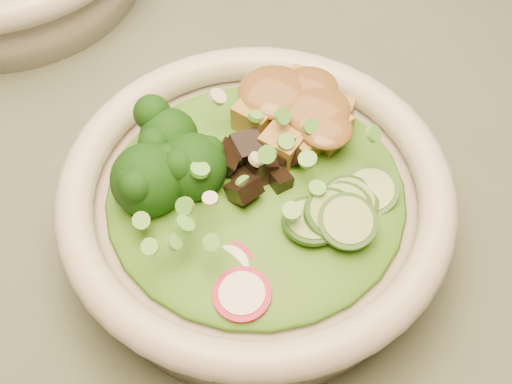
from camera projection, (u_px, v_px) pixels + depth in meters
The scene contains 10 objects.
dining_table at pixel (302, 309), 0.61m from camera, with size 1.20×0.80×0.75m.
salad_bowl at pixel (256, 209), 0.49m from camera, with size 0.26×0.26×0.07m.
lettuce_bed at pixel (256, 191), 0.47m from camera, with size 0.20×0.20×0.02m, color #326916.
broccoli_florets at pixel (168, 153), 0.47m from camera, with size 0.08×0.07×0.04m, color black, non-canonical shape.
radish_slices at pixel (223, 270), 0.43m from camera, with size 0.11×0.04×0.02m, color #A10C30, non-canonical shape.
cucumber_slices at pixel (350, 211), 0.45m from camera, with size 0.07×0.07×0.04m, color #85AD60, non-canonical shape.
mushroom_heap at pixel (262, 165), 0.47m from camera, with size 0.07×0.07×0.04m, color black, non-canonical shape.
tofu_cubes at pixel (290, 114), 0.49m from camera, with size 0.09×0.06×0.04m, color olive, non-canonical shape.
peanut_sauce at pixel (290, 102), 0.48m from camera, with size 0.07×0.05×0.02m, color brown.
scallion_garnish at pixel (256, 170), 0.45m from camera, with size 0.19×0.19×0.02m, color #56AE3D, non-canonical shape.
Camera 1 is at (0.15, -0.24, 1.19)m, focal length 50.00 mm.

